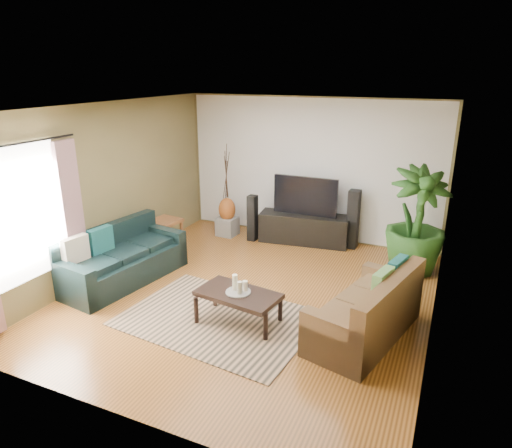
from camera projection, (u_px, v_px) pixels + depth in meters
The scene contains 27 objects.
floor at pixel (251, 295), 6.74m from camera, with size 5.50×5.50×0.00m, color #9F5F29.
ceiling at pixel (250, 108), 5.87m from camera, with size 5.50×5.50×0.00m, color white.
wall_back at pixel (310, 170), 8.68m from camera, with size 5.00×5.00×0.00m, color brown.
wall_front at pixel (117, 292), 3.93m from camera, with size 5.00×5.00×0.00m, color brown.
wall_left at pixel (108, 189), 7.27m from camera, with size 5.50×5.50×0.00m, color brown.
wall_right at pixel (444, 233), 5.34m from camera, with size 5.50×5.50×0.00m, color brown.
backwall_panel at pixel (310, 170), 8.67m from camera, with size 4.90×4.90×0.00m, color white.
window_pane at pixel (23, 214), 5.86m from camera, with size 1.80×1.80×0.00m, color white.
curtain_far at pixel (73, 217), 6.57m from camera, with size 0.08×0.35×2.20m, color gray.
curtain_rod at pixel (14, 144), 5.55m from camera, with size 0.03×0.03×1.90m, color black.
sofa_left at pixel (122, 255), 7.09m from camera, with size 2.03×0.87×0.85m, color black.
sofa_right at pixel (365, 305), 5.60m from camera, with size 1.77×0.80×0.85m, color brown.
area_rug at pixel (218, 319), 6.10m from camera, with size 2.47×1.75×0.01m, color tan.
coffee_table at pixel (238, 307), 5.96m from camera, with size 1.06×0.58×0.43m, color black.
candle_tray at pixel (238, 292), 5.89m from camera, with size 0.33×0.33×0.01m, color gray.
candle_tall at pixel (235, 282), 5.90m from camera, with size 0.07×0.07×0.21m, color white.
candle_mid at pixel (240, 288), 5.81m from camera, with size 0.07×0.07×0.16m, color beige.
candle_short at pixel (245, 286), 5.89m from camera, with size 0.07×0.07×0.14m, color #F2E4CC.
tv_stand at pixel (304, 229), 8.70m from camera, with size 1.67×0.50×0.56m, color black.
television at pixel (305, 196), 8.51m from camera, with size 1.23×0.07×0.73m, color black.
speaker_left at pixel (252, 218), 8.77m from camera, with size 0.16×0.18×0.90m, color black.
speaker_right at pixel (353, 219), 8.37m from camera, with size 0.20×0.22×1.10m, color black.
potted_plant at pixel (416, 221), 7.28m from camera, with size 0.97×0.97×1.73m, color #1F4818.
plant_pot at pixel (411, 264), 7.52m from camera, with size 0.32×0.32×0.25m, color black.
pedestal at pixel (227, 226), 9.12m from camera, with size 0.37×0.37×0.37m, color gray.
vase at pixel (227, 209), 9.01m from camera, with size 0.33×0.33×0.47m, color brown.
side_table at pixel (166, 233), 8.49m from camera, with size 0.50×0.50×0.53m, color brown.
Camera 1 is at (2.53, -5.48, 3.18)m, focal length 32.00 mm.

